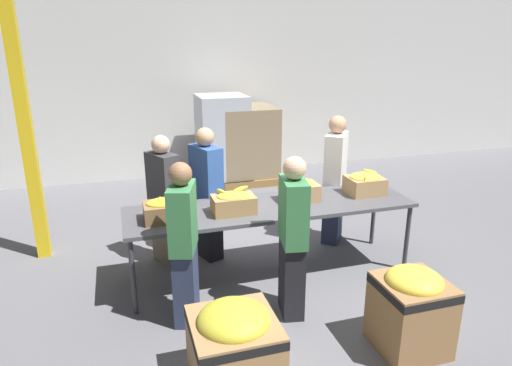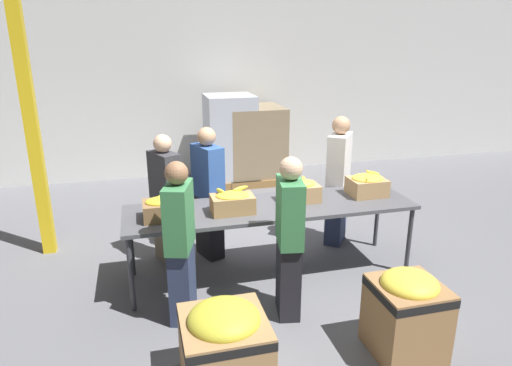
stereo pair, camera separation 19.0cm
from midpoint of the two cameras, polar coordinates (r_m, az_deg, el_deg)
ground_plane at (r=5.25m, az=2.88°, el=-11.20°), size 30.00×30.00×0.00m
wall_back at (r=8.65m, az=-5.40°, el=14.18°), size 16.00×0.08×4.00m
sorting_table at (r=4.92m, az=3.02°, el=-3.37°), size 3.11×0.84×0.82m
banana_box_0 at (r=4.60m, az=-10.03°, el=-3.04°), size 0.45×0.31×0.24m
banana_box_1 at (r=4.68m, az=-1.80°, el=-2.40°), size 0.44×0.30×0.25m
banana_box_2 at (r=5.03m, az=6.65°, el=-0.90°), size 0.40×0.30×0.26m
banana_box_3 at (r=5.36m, az=14.70°, el=-0.17°), size 0.40×0.34×0.26m
volunteer_0 at (r=5.82m, az=11.12°, el=0.17°), size 0.44×0.48×1.64m
volunteer_1 at (r=4.18m, az=-8.15°, el=-7.59°), size 0.32×0.45×1.54m
volunteer_2 at (r=5.36m, az=-4.96°, el=-1.41°), size 0.35×0.47×1.58m
volunteer_3 at (r=4.23m, az=5.46°, el=-7.06°), size 0.28×0.45×1.56m
volunteer_4 at (r=5.33m, az=-10.18°, el=-2.07°), size 0.37×0.46×1.52m
donation_bin_0 at (r=3.61m, az=-2.36°, el=-19.48°), size 0.64×0.64×0.69m
donation_bin_1 at (r=4.12m, az=19.60°, el=-14.84°), size 0.55×0.55×0.74m
support_pillar at (r=5.73m, az=-25.98°, el=10.62°), size 0.14×0.14×4.00m
pallet_stack_0 at (r=8.33m, az=0.44°, el=4.84°), size 1.09×1.09×1.35m
pallet_stack_1 at (r=8.13m, az=-2.58°, el=5.31°), size 0.91×0.91×1.58m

